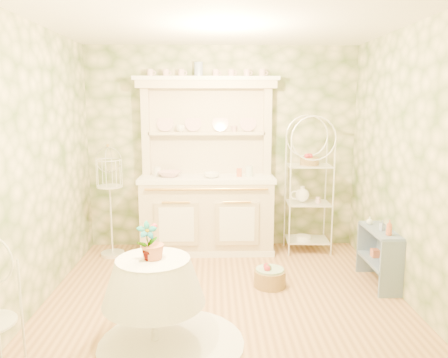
{
  "coord_description": "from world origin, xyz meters",
  "views": [
    {
      "loc": [
        -0.11,
        -4.09,
        1.94
      ],
      "look_at": [
        0.0,
        0.5,
        1.15
      ],
      "focal_mm": 35.0,
      "sensor_mm": 36.0,
      "label": 1
    }
  ],
  "objects_px": {
    "round_table": "(154,299)",
    "birdcage_stand": "(110,201)",
    "bakers_rack": "(309,188)",
    "side_shelf": "(379,257)",
    "floor_basket": "(270,277)",
    "kitchen_dresser": "(207,166)"
  },
  "relations": [
    {
      "from": "round_table",
      "to": "birdcage_stand",
      "type": "height_order",
      "value": "birdcage_stand"
    },
    {
      "from": "bakers_rack",
      "to": "side_shelf",
      "type": "bearing_deg",
      "value": -60.93
    },
    {
      "from": "round_table",
      "to": "birdcage_stand",
      "type": "relative_size",
      "value": 0.51
    },
    {
      "from": "bakers_rack",
      "to": "birdcage_stand",
      "type": "relative_size",
      "value": 1.17
    },
    {
      "from": "bakers_rack",
      "to": "floor_basket",
      "type": "height_order",
      "value": "bakers_rack"
    },
    {
      "from": "side_shelf",
      "to": "floor_basket",
      "type": "height_order",
      "value": "side_shelf"
    },
    {
      "from": "side_shelf",
      "to": "round_table",
      "type": "relative_size",
      "value": 0.97
    },
    {
      "from": "kitchen_dresser",
      "to": "floor_basket",
      "type": "height_order",
      "value": "kitchen_dresser"
    },
    {
      "from": "floor_basket",
      "to": "birdcage_stand",
      "type": "bearing_deg",
      "value": 151.69
    },
    {
      "from": "side_shelf",
      "to": "round_table",
      "type": "bearing_deg",
      "value": -151.68
    },
    {
      "from": "side_shelf",
      "to": "floor_basket",
      "type": "distance_m",
      "value": 1.21
    },
    {
      "from": "round_table",
      "to": "floor_basket",
      "type": "distance_m",
      "value": 1.55
    },
    {
      "from": "birdcage_stand",
      "to": "round_table",
      "type": "bearing_deg",
      "value": -68.52
    },
    {
      "from": "side_shelf",
      "to": "birdcage_stand",
      "type": "height_order",
      "value": "birdcage_stand"
    },
    {
      "from": "kitchen_dresser",
      "to": "side_shelf",
      "type": "bearing_deg",
      "value": -31.15
    },
    {
      "from": "kitchen_dresser",
      "to": "bakers_rack",
      "type": "bearing_deg",
      "value": -0.72
    },
    {
      "from": "round_table",
      "to": "floor_basket",
      "type": "relative_size",
      "value": 2.15
    },
    {
      "from": "round_table",
      "to": "bakers_rack",
      "type": "bearing_deg",
      "value": 52.22
    },
    {
      "from": "bakers_rack",
      "to": "round_table",
      "type": "height_order",
      "value": "bakers_rack"
    },
    {
      "from": "birdcage_stand",
      "to": "floor_basket",
      "type": "bearing_deg",
      "value": -28.31
    },
    {
      "from": "floor_basket",
      "to": "round_table",
      "type": "bearing_deg",
      "value": -135.36
    },
    {
      "from": "side_shelf",
      "to": "floor_basket",
      "type": "bearing_deg",
      "value": -175.74
    }
  ]
}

